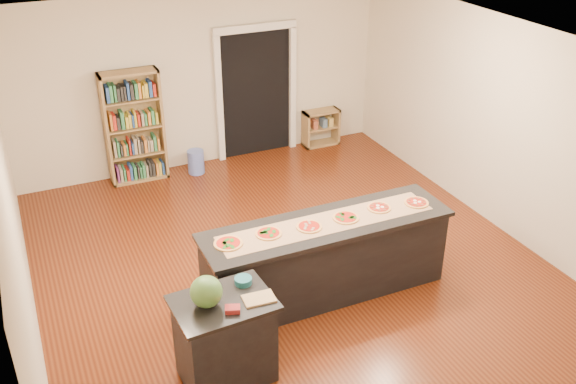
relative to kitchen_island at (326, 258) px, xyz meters
name	(u,v)px	position (x,y,z in m)	size (l,w,h in m)	color
room	(295,169)	(-0.14, 0.55, 0.92)	(6.00, 7.00, 2.80)	beige
doorway	(256,85)	(0.76, 4.02, 0.72)	(1.40, 0.09, 2.21)	black
kitchen_island	(326,258)	(0.00, 0.00, 0.00)	(2.88, 0.78, 0.95)	black
side_counter	(225,339)	(-1.51, -0.81, -0.02)	(0.93, 0.68, 0.92)	black
bookshelf	(134,127)	(-1.31, 3.85, 0.40)	(0.88, 0.31, 1.75)	#9D7D4C
low_shelf	(321,128)	(1.91, 3.87, -0.16)	(0.64, 0.27, 0.64)	#9D7D4C
waste_bin	(196,162)	(-0.43, 3.68, -0.29)	(0.26, 0.26, 0.38)	#5A70C9
kraft_paper	(327,223)	(0.00, 0.00, 0.47)	(2.50, 0.45, 0.00)	#9F7352
watermelon	(206,292)	(-1.66, -0.80, 0.59)	(0.30, 0.30, 0.30)	#144214
cutting_board	(259,299)	(-1.19, -0.92, 0.45)	(0.29, 0.20, 0.02)	tan
package_red	(233,309)	(-1.47, -0.99, 0.46)	(0.14, 0.10, 0.05)	maroon
package_teal	(243,281)	(-1.24, -0.63, 0.47)	(0.17, 0.17, 0.06)	#195966
pizza_a	(228,243)	(-1.15, 0.03, 0.49)	(0.30, 0.30, 0.02)	#D9A753
pizza_b	(268,233)	(-0.69, 0.04, 0.49)	(0.29, 0.29, 0.02)	#D9A753
pizza_c	(309,227)	(-0.23, -0.01, 0.49)	(0.28, 0.28, 0.02)	#D9A753
pizza_d	(346,218)	(0.23, -0.01, 0.49)	(0.30, 0.30, 0.02)	#D9A753
pizza_e	(379,208)	(0.69, 0.04, 0.49)	(0.29, 0.29, 0.02)	#D9A753
pizza_f	(416,202)	(1.15, -0.04, 0.49)	(0.28, 0.28, 0.02)	#D9A753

